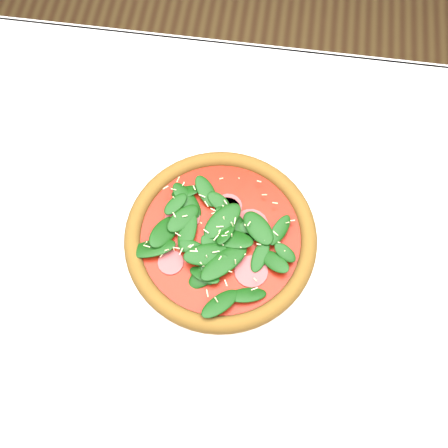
# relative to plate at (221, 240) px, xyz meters

# --- Properties ---
(ground) EXTENTS (6.00, 6.00, 0.00)m
(ground) POSITION_rel_plate_xyz_m (-0.02, -0.00, -0.76)
(ground) COLOR brown
(ground) RESTS_ON ground
(dining_table) EXTENTS (1.21, 0.81, 0.75)m
(dining_table) POSITION_rel_plate_xyz_m (-0.02, -0.00, -0.11)
(dining_table) COLOR silver
(dining_table) RESTS_ON ground
(plate) EXTENTS (0.34, 0.34, 0.01)m
(plate) POSITION_rel_plate_xyz_m (0.00, 0.00, 0.00)
(plate) COLOR white
(plate) RESTS_ON dining_table
(pizza) EXTENTS (0.34, 0.34, 0.04)m
(pizza) POSITION_rel_plate_xyz_m (0.00, 0.00, 0.02)
(pizza) COLOR brown
(pizza) RESTS_ON plate
(wine_glass) EXTENTS (0.08, 0.08, 0.19)m
(wine_glass) POSITION_rel_plate_xyz_m (-0.21, 0.18, 0.13)
(wine_glass) COLOR white
(wine_glass) RESTS_ON dining_table
(saucer_far) EXTENTS (0.12, 0.12, 0.01)m
(saucer_far) POSITION_rel_plate_xyz_m (0.32, 0.23, -0.00)
(saucer_far) COLOR white
(saucer_far) RESTS_ON dining_table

